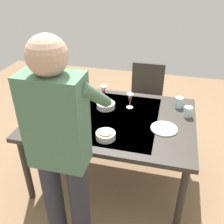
{
  "coord_description": "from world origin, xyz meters",
  "views": [
    {
      "loc": [
        -0.49,
        1.93,
        1.99
      ],
      "look_at": [
        0.0,
        0.0,
        0.79
      ],
      "focal_mm": 40.59,
      "sensor_mm": 36.0,
      "label": 1
    }
  ],
  "objects_px": {
    "water_cup_near_right": "(73,133)",
    "side_bowl_bread": "(106,135)",
    "person_server": "(61,149)",
    "water_cup_near_left": "(188,112)",
    "wine_glass_left": "(130,98)",
    "water_cup_far_left": "(179,102)",
    "dining_table": "(112,123)",
    "serving_bowl_pasta": "(55,113)",
    "chair_near": "(146,96)",
    "wine_glass_right": "(104,90)",
    "dinner_plate_near": "(164,129)",
    "side_bowl_salad": "(106,105)",
    "wine_bottle": "(43,120)"
  },
  "relations": [
    {
      "from": "side_bowl_bread",
      "to": "side_bowl_salad",
      "type": "bearing_deg",
      "value": -74.82
    },
    {
      "from": "wine_glass_right",
      "to": "side_bowl_salad",
      "type": "height_order",
      "value": "wine_glass_right"
    },
    {
      "from": "dining_table",
      "to": "water_cup_near_right",
      "type": "xyz_separation_m",
      "value": [
        0.23,
        0.4,
        0.11
      ]
    },
    {
      "from": "chair_near",
      "to": "person_server",
      "type": "relative_size",
      "value": 0.54
    },
    {
      "from": "dining_table",
      "to": "wine_bottle",
      "type": "relative_size",
      "value": 5.11
    },
    {
      "from": "water_cup_near_left",
      "to": "dining_table",
      "type": "bearing_deg",
      "value": 14.58
    },
    {
      "from": "dinner_plate_near",
      "to": "serving_bowl_pasta",
      "type": "bearing_deg",
      "value": 1.64
    },
    {
      "from": "side_bowl_bread",
      "to": "wine_glass_right",
      "type": "bearing_deg",
      "value": -73.16
    },
    {
      "from": "serving_bowl_pasta",
      "to": "side_bowl_salad",
      "type": "xyz_separation_m",
      "value": [
        -0.42,
        -0.26,
        0.0
      ]
    },
    {
      "from": "water_cup_near_left",
      "to": "wine_glass_left",
      "type": "bearing_deg",
      "value": -3.15
    },
    {
      "from": "wine_bottle",
      "to": "water_cup_near_right",
      "type": "relative_size",
      "value": 3.13
    },
    {
      "from": "dining_table",
      "to": "water_cup_far_left",
      "type": "bearing_deg",
      "value": -150.5
    },
    {
      "from": "water_cup_near_right",
      "to": "side_bowl_bread",
      "type": "distance_m",
      "value": 0.27
    },
    {
      "from": "wine_glass_left",
      "to": "wine_glass_right",
      "type": "relative_size",
      "value": 1.0
    },
    {
      "from": "chair_near",
      "to": "wine_glass_left",
      "type": "height_order",
      "value": "chair_near"
    },
    {
      "from": "side_bowl_bread",
      "to": "person_server",
      "type": "bearing_deg",
      "value": 70.7
    },
    {
      "from": "water_cup_near_right",
      "to": "side_bowl_bread",
      "type": "bearing_deg",
      "value": -166.45
    },
    {
      "from": "chair_near",
      "to": "serving_bowl_pasta",
      "type": "bearing_deg",
      "value": 55.04
    },
    {
      "from": "person_server",
      "to": "wine_bottle",
      "type": "relative_size",
      "value": 5.71
    },
    {
      "from": "person_server",
      "to": "side_bowl_bread",
      "type": "xyz_separation_m",
      "value": [
        -0.16,
        -0.46,
        -0.19
      ]
    },
    {
      "from": "wine_glass_right",
      "to": "dinner_plate_near",
      "type": "distance_m",
      "value": 0.77
    },
    {
      "from": "water_cup_near_right",
      "to": "serving_bowl_pasta",
      "type": "relative_size",
      "value": 0.32
    },
    {
      "from": "water_cup_near_right",
      "to": "water_cup_far_left",
      "type": "distance_m",
      "value": 1.1
    },
    {
      "from": "dining_table",
      "to": "water_cup_near_left",
      "type": "distance_m",
      "value": 0.71
    },
    {
      "from": "chair_near",
      "to": "water_cup_near_right",
      "type": "height_order",
      "value": "chair_near"
    },
    {
      "from": "person_server",
      "to": "serving_bowl_pasta",
      "type": "xyz_separation_m",
      "value": [
        0.39,
        -0.68,
        -0.19
      ]
    },
    {
      "from": "dining_table",
      "to": "chair_near",
      "type": "distance_m",
      "value": 0.96
    },
    {
      "from": "wine_glass_left",
      "to": "water_cup_far_left",
      "type": "height_order",
      "value": "wine_glass_left"
    },
    {
      "from": "water_cup_near_left",
      "to": "side_bowl_salad",
      "type": "distance_m",
      "value": 0.78
    },
    {
      "from": "wine_glass_left",
      "to": "wine_glass_right",
      "type": "height_order",
      "value": "same"
    },
    {
      "from": "side_bowl_bread",
      "to": "dinner_plate_near",
      "type": "height_order",
      "value": "side_bowl_bread"
    },
    {
      "from": "person_server",
      "to": "water_cup_near_left",
      "type": "xyz_separation_m",
      "value": [
        -0.81,
        -0.98,
        -0.17
      ]
    },
    {
      "from": "wine_glass_left",
      "to": "water_cup_far_left",
      "type": "relative_size",
      "value": 1.44
    },
    {
      "from": "serving_bowl_pasta",
      "to": "side_bowl_salad",
      "type": "height_order",
      "value": "same"
    },
    {
      "from": "water_cup_near_left",
      "to": "serving_bowl_pasta",
      "type": "height_order",
      "value": "water_cup_near_left"
    },
    {
      "from": "wine_glass_left",
      "to": "water_cup_far_left",
      "type": "bearing_deg",
      "value": -164.57
    },
    {
      "from": "wine_glass_left",
      "to": "side_bowl_salad",
      "type": "xyz_separation_m",
      "value": [
        0.23,
        0.06,
        -0.07
      ]
    },
    {
      "from": "wine_glass_right",
      "to": "serving_bowl_pasta",
      "type": "relative_size",
      "value": 0.5
    },
    {
      "from": "dining_table",
      "to": "wine_glass_left",
      "type": "distance_m",
      "value": 0.3
    },
    {
      "from": "wine_bottle",
      "to": "side_bowl_bread",
      "type": "xyz_separation_m",
      "value": [
        -0.53,
        -0.03,
        -0.08
      ]
    },
    {
      "from": "person_server",
      "to": "water_cup_far_left",
      "type": "bearing_deg",
      "value": -122.46
    },
    {
      "from": "wine_bottle",
      "to": "water_cup_near_left",
      "type": "distance_m",
      "value": 1.29
    },
    {
      "from": "dining_table",
      "to": "water_cup_near_right",
      "type": "bearing_deg",
      "value": 60.49
    },
    {
      "from": "dining_table",
      "to": "side_bowl_bread",
      "type": "xyz_separation_m",
      "value": [
        -0.03,
        0.34,
        0.1
      ]
    },
    {
      "from": "serving_bowl_pasta",
      "to": "wine_glass_right",
      "type": "bearing_deg",
      "value": -129.13
    },
    {
      "from": "water_cup_far_left",
      "to": "side_bowl_salad",
      "type": "distance_m",
      "value": 0.72
    },
    {
      "from": "dining_table",
      "to": "person_server",
      "type": "height_order",
      "value": "person_server"
    },
    {
      "from": "dining_table",
      "to": "water_cup_near_right",
      "type": "height_order",
      "value": "water_cup_near_right"
    },
    {
      "from": "chair_near",
      "to": "wine_glass_left",
      "type": "xyz_separation_m",
      "value": [
        0.08,
        0.71,
        0.32
      ]
    },
    {
      "from": "side_bowl_salad",
      "to": "dinner_plate_near",
      "type": "bearing_deg",
      "value": 158.01
    }
  ]
}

